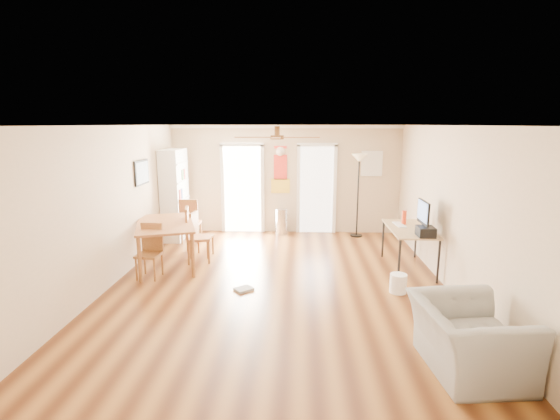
{
  "coord_description": "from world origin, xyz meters",
  "views": [
    {
      "loc": [
        0.33,
        -6.44,
        2.62
      ],
      "look_at": [
        0.0,
        0.6,
        1.15
      ],
      "focal_mm": 26.48,
      "sensor_mm": 36.0,
      "label": 1
    }
  ],
  "objects_px": {
    "dining_chair_right_b": "(198,235)",
    "dining_chair_near": "(149,252)",
    "dining_chair_right_a": "(202,234)",
    "trash_can": "(281,222)",
    "wastebasket_a": "(398,283)",
    "torchiere_lamp": "(358,196)",
    "dining_table": "(166,244)",
    "bookshelf": "(175,195)",
    "dining_chair_far": "(191,220)",
    "armchair": "(468,339)",
    "computer_desk": "(408,248)",
    "printer": "(426,232)"
  },
  "relations": [
    {
      "from": "dining_chair_right_b",
      "to": "dining_chair_near",
      "type": "height_order",
      "value": "dining_chair_right_b"
    },
    {
      "from": "dining_chair_right_a",
      "to": "trash_can",
      "type": "height_order",
      "value": "dining_chair_right_a"
    },
    {
      "from": "dining_chair_right_a",
      "to": "wastebasket_a",
      "type": "xyz_separation_m",
      "value": [
        3.51,
        -1.69,
        -0.3
      ]
    },
    {
      "from": "torchiere_lamp",
      "to": "wastebasket_a",
      "type": "height_order",
      "value": "torchiere_lamp"
    },
    {
      "from": "dining_table",
      "to": "wastebasket_a",
      "type": "xyz_separation_m",
      "value": [
        4.06,
        -1.1,
        -0.26
      ]
    },
    {
      "from": "bookshelf",
      "to": "dining_chair_far",
      "type": "relative_size",
      "value": 2.07
    },
    {
      "from": "dining_chair_right_b",
      "to": "dining_chair_near",
      "type": "xyz_separation_m",
      "value": [
        -0.65,
        -0.91,
        -0.06
      ]
    },
    {
      "from": "dining_chair_near",
      "to": "armchair",
      "type": "relative_size",
      "value": 0.81
    },
    {
      "from": "dining_table",
      "to": "wastebasket_a",
      "type": "height_order",
      "value": "dining_table"
    },
    {
      "from": "trash_can",
      "to": "computer_desk",
      "type": "height_order",
      "value": "computer_desk"
    },
    {
      "from": "bookshelf",
      "to": "printer",
      "type": "distance_m",
      "value": 5.54
    },
    {
      "from": "dining_chair_near",
      "to": "bookshelf",
      "type": "bearing_deg",
      "value": 100.92
    },
    {
      "from": "dining_chair_right_a",
      "to": "printer",
      "type": "bearing_deg",
      "value": -97.78
    },
    {
      "from": "wastebasket_a",
      "to": "dining_chair_near",
      "type": "bearing_deg",
      "value": 173.74
    },
    {
      "from": "dining_table",
      "to": "dining_chair_near",
      "type": "distance_m",
      "value": 0.66
    },
    {
      "from": "armchair",
      "to": "torchiere_lamp",
      "type": "bearing_deg",
      "value": -1.51
    },
    {
      "from": "dining_chair_far",
      "to": "printer",
      "type": "distance_m",
      "value": 5.04
    },
    {
      "from": "computer_desk",
      "to": "armchair",
      "type": "relative_size",
      "value": 1.26
    },
    {
      "from": "dining_chair_near",
      "to": "armchair",
      "type": "bearing_deg",
      "value": -25.54
    },
    {
      "from": "dining_chair_far",
      "to": "computer_desk",
      "type": "xyz_separation_m",
      "value": [
        4.43,
        -1.58,
        -0.11
      ]
    },
    {
      "from": "dining_chair_right_a",
      "to": "torchiere_lamp",
      "type": "xyz_separation_m",
      "value": [
        3.31,
        1.68,
        0.53
      ]
    },
    {
      "from": "dining_chair_near",
      "to": "trash_can",
      "type": "distance_m",
      "value": 3.69
    },
    {
      "from": "trash_can",
      "to": "wastebasket_a",
      "type": "height_order",
      "value": "trash_can"
    },
    {
      "from": "computer_desk",
      "to": "dining_chair_right_a",
      "type": "bearing_deg",
      "value": 171.72
    },
    {
      "from": "dining_chair_far",
      "to": "trash_can",
      "type": "distance_m",
      "value": 2.15
    },
    {
      "from": "bookshelf",
      "to": "torchiere_lamp",
      "type": "distance_m",
      "value": 4.25
    },
    {
      "from": "bookshelf",
      "to": "computer_desk",
      "type": "height_order",
      "value": "bookshelf"
    },
    {
      "from": "armchair",
      "to": "computer_desk",
      "type": "bearing_deg",
      "value": -9.46
    },
    {
      "from": "dining_table",
      "to": "computer_desk",
      "type": "relative_size",
      "value": 1.14
    },
    {
      "from": "bookshelf",
      "to": "armchair",
      "type": "distance_m",
      "value": 6.94
    },
    {
      "from": "computer_desk",
      "to": "dining_chair_right_b",
      "type": "bearing_deg",
      "value": 176.43
    },
    {
      "from": "computer_desk",
      "to": "dining_chair_near",
      "type": "bearing_deg",
      "value": -171.8
    },
    {
      "from": "torchiere_lamp",
      "to": "armchair",
      "type": "height_order",
      "value": "torchiere_lamp"
    },
    {
      "from": "torchiere_lamp",
      "to": "computer_desk",
      "type": "xyz_separation_m",
      "value": [
        0.63,
        -2.25,
        -0.58
      ]
    },
    {
      "from": "dining_chair_far",
      "to": "computer_desk",
      "type": "relative_size",
      "value": 0.69
    },
    {
      "from": "trash_can",
      "to": "torchiere_lamp",
      "type": "height_order",
      "value": "torchiere_lamp"
    },
    {
      "from": "dining_chair_right_b",
      "to": "printer",
      "type": "height_order",
      "value": "dining_chair_right_b"
    },
    {
      "from": "dining_chair_far",
      "to": "armchair",
      "type": "xyz_separation_m",
      "value": [
        4.25,
        -4.81,
        -0.12
      ]
    },
    {
      "from": "bookshelf",
      "to": "dining_table",
      "type": "relative_size",
      "value": 1.25
    },
    {
      "from": "dining_chair_right_a",
      "to": "trash_can",
      "type": "bearing_deg",
      "value": -32.68
    },
    {
      "from": "bookshelf",
      "to": "dining_chair_right_a",
      "type": "relative_size",
      "value": 2.3
    },
    {
      "from": "bookshelf",
      "to": "trash_can",
      "type": "distance_m",
      "value": 2.58
    },
    {
      "from": "dining_chair_right_a",
      "to": "armchair",
      "type": "height_order",
      "value": "dining_chair_right_a"
    },
    {
      "from": "dining_chair_right_b",
      "to": "torchiere_lamp",
      "type": "relative_size",
      "value": 0.54
    },
    {
      "from": "dining_chair_right_a",
      "to": "wastebasket_a",
      "type": "relative_size",
      "value": 2.95
    },
    {
      "from": "armchair",
      "to": "wastebasket_a",
      "type": "bearing_deg",
      "value": 0.33
    },
    {
      "from": "dining_table",
      "to": "dining_chair_far",
      "type": "relative_size",
      "value": 1.66
    },
    {
      "from": "dining_chair_right_a",
      "to": "dining_chair_far",
      "type": "xyz_separation_m",
      "value": [
        -0.5,
        1.01,
        0.05
      ]
    },
    {
      "from": "dining_chair_right_a",
      "to": "computer_desk",
      "type": "xyz_separation_m",
      "value": [
        3.94,
        -0.57,
        -0.06
      ]
    },
    {
      "from": "dining_table",
      "to": "computer_desk",
      "type": "xyz_separation_m",
      "value": [
        4.49,
        0.01,
        -0.02
      ]
    }
  ]
}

